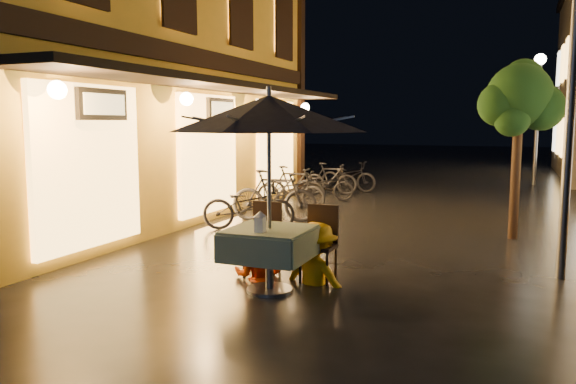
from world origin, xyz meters
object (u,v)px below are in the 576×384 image
at_px(bicycle_0, 249,206).
at_px(person_orange, 259,224).
at_px(patio_umbrella, 269,114).
at_px(table_lantern, 260,220).
at_px(streetlamp_near, 574,52).
at_px(person_yellow, 317,224).
at_px(cafe_table, 269,244).

bearing_deg(bicycle_0, person_orange, -171.22).
xyz_separation_m(patio_umbrella, table_lantern, (0.00, -0.26, -1.23)).
relative_size(streetlamp_near, person_orange, 2.97).
bearing_deg(table_lantern, person_yellow, 64.40).
relative_size(streetlamp_near, table_lantern, 16.92).
distance_m(cafe_table, person_orange, 0.64).
bearing_deg(cafe_table, patio_umbrella, -90.00).
distance_m(table_lantern, person_yellow, 0.94).
height_order(table_lantern, person_orange, person_orange).
relative_size(cafe_table, table_lantern, 3.96).
xyz_separation_m(patio_umbrella, bicycle_0, (-1.96, 3.45, -1.68)).
bearing_deg(person_orange, table_lantern, 103.31).
height_order(person_orange, bicycle_0, person_orange).
distance_m(cafe_table, table_lantern, 0.42).
height_order(streetlamp_near, person_yellow, streetlamp_near).
bearing_deg(cafe_table, table_lantern, -90.00).
relative_size(patio_umbrella, person_yellow, 1.62).
bearing_deg(cafe_table, bicycle_0, 119.57).
bearing_deg(bicycle_0, patio_umbrella, -169.92).
relative_size(streetlamp_near, cafe_table, 4.27).
height_order(cafe_table, person_yellow, person_yellow).
bearing_deg(bicycle_0, person_yellow, -160.10).
bearing_deg(person_yellow, bicycle_0, -39.70).
height_order(streetlamp_near, bicycle_0, streetlamp_near).
xyz_separation_m(cafe_table, person_orange, (-0.38, 0.51, 0.13)).
bearing_deg(patio_umbrella, cafe_table, 90.00).
xyz_separation_m(table_lantern, person_orange, (-0.38, 0.77, -0.20)).
distance_m(streetlamp_near, table_lantern, 4.48).
relative_size(cafe_table, person_orange, 0.69).
height_order(cafe_table, table_lantern, table_lantern).
bearing_deg(cafe_table, streetlamp_near, 30.53).
bearing_deg(streetlamp_near, person_yellow, -154.67).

